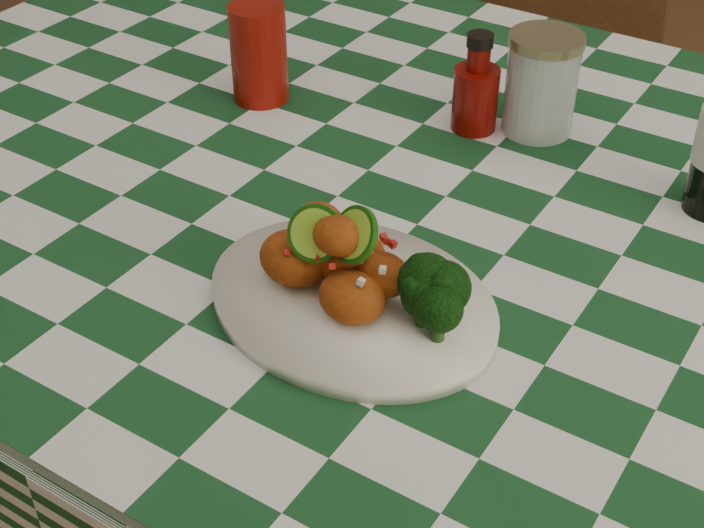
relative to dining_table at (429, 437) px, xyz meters
The scene contains 8 objects.
dining_table is the anchor object (origin of this frame).
plate 0.46m from the dining_table, 85.50° to the right, with size 0.29×0.23×0.02m, color white, non-canonical shape.
fried_chicken_pile 0.51m from the dining_table, 88.04° to the right, with size 0.13×0.10×0.09m, color #A94010, non-canonical shape.
broccoli_side 0.50m from the dining_table, 65.08° to the right, with size 0.08×0.08×0.06m, color black, non-canonical shape.
red_tumbler 0.56m from the dining_table, 166.31° to the left, with size 0.07×0.07×0.13m, color maroon.
ketchup_bottle 0.48m from the dining_table, 106.30° to the left, with size 0.06×0.06×0.12m, color #690905, non-canonical shape.
mason_jar 0.50m from the dining_table, 83.46° to the left, with size 0.09×0.09×0.12m, color #B2BCBA, non-canonical shape.
wooden_chair_left 0.75m from the dining_table, 107.27° to the left, with size 0.43×0.45×0.95m, color #472814, non-canonical shape.
Camera 1 is at (0.41, -0.83, 1.39)m, focal length 50.00 mm.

